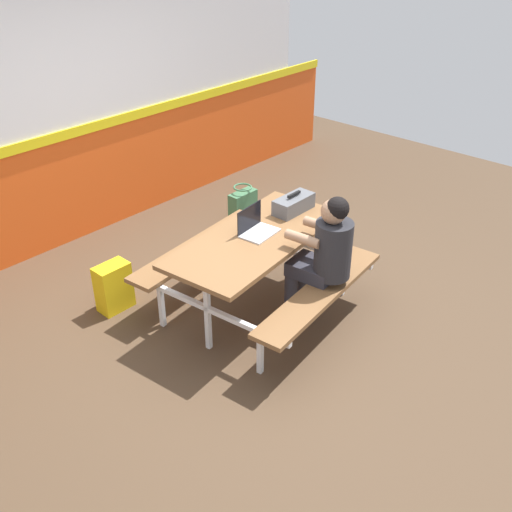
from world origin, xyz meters
name	(u,v)px	position (x,y,z in m)	size (l,w,h in m)	color
ground_plane	(243,319)	(0.00, 0.00, -0.01)	(10.00, 10.00, 0.02)	#4C3826
accent_backdrop	(69,121)	(0.00, 2.36, 1.25)	(8.00, 0.14, 2.60)	#E55119
picnic_table_main	(256,254)	(0.17, 0.00, 0.57)	(1.75, 1.72, 0.74)	brown
student_nearer	(324,251)	(0.40, -0.53, 0.71)	(0.39, 0.54, 1.21)	#2D2D38
laptop_silver	(256,228)	(0.22, 0.04, 0.79)	(0.34, 0.25, 0.22)	silver
toolbox_grey	(294,204)	(0.74, 0.06, 0.81)	(0.40, 0.18, 0.18)	#595B60
backpack_dark	(113,287)	(-0.65, 0.95, 0.22)	(0.30, 0.22, 0.44)	yellow
tote_bag_bright	(243,206)	(1.34, 1.25, 0.19)	(0.34, 0.21, 0.43)	#3F724C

